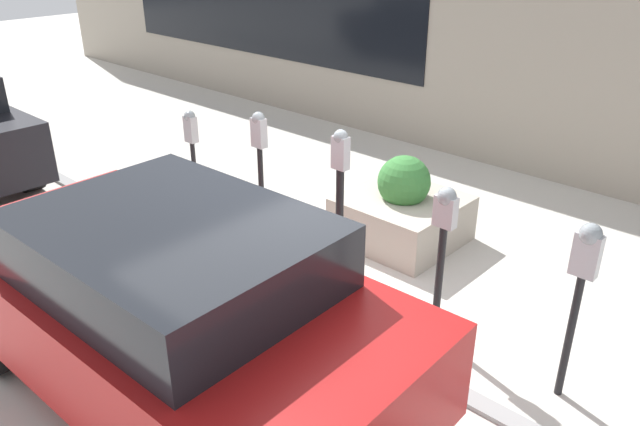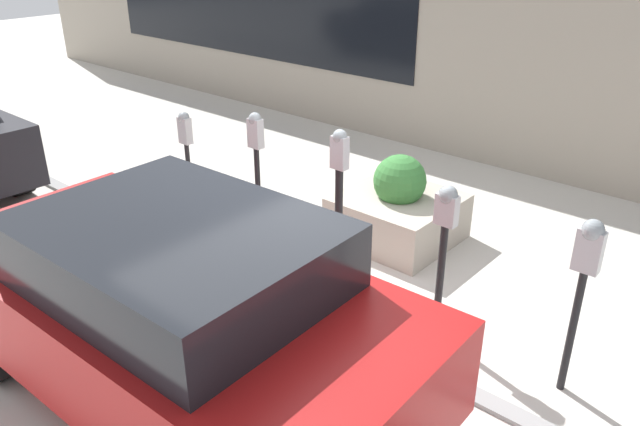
{
  "view_description": "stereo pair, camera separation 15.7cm",
  "coord_description": "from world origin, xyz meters",
  "px_view_note": "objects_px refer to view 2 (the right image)",
  "views": [
    {
      "loc": [
        -3.28,
        3.42,
        3.2
      ],
      "look_at": [
        0.0,
        -0.13,
        0.91
      ],
      "focal_mm": 35.0,
      "sensor_mm": 36.0,
      "label": 1
    },
    {
      "loc": [
        -3.17,
        3.53,
        3.2
      ],
      "look_at": [
        0.0,
        -0.13,
        0.91
      ],
      "focal_mm": 35.0,
      "sensor_mm": 36.0,
      "label": 2
    }
  ],
  "objects_px": {
    "parking_meter_second": "(445,232)",
    "parking_meter_middle": "(339,192)",
    "parking_meter_fourth": "(257,157)",
    "planter_box": "(398,210)",
    "parked_car_middle": "(173,306)",
    "parking_meter_farthest": "(187,146)",
    "parking_meter_nearest": "(585,269)"
  },
  "relations": [
    {
      "from": "parking_meter_farthest",
      "to": "parking_meter_fourth",
      "type": "bearing_deg",
      "value": -177.51
    },
    {
      "from": "parking_meter_middle",
      "to": "parking_meter_farthest",
      "type": "distance_m",
      "value": 2.12
    },
    {
      "from": "parking_meter_nearest",
      "to": "parked_car_middle",
      "type": "xyz_separation_m",
      "value": [
        2.12,
        1.88,
        -0.27
      ]
    },
    {
      "from": "parking_meter_middle",
      "to": "parking_meter_farthest",
      "type": "height_order",
      "value": "parking_meter_middle"
    },
    {
      "from": "parking_meter_middle",
      "to": "parking_meter_fourth",
      "type": "height_order",
      "value": "parking_meter_middle"
    },
    {
      "from": "parking_meter_middle",
      "to": "planter_box",
      "type": "distance_m",
      "value": 1.41
    },
    {
      "from": "parked_car_middle",
      "to": "parking_meter_farthest",
      "type": "bearing_deg",
      "value": -42.06
    },
    {
      "from": "parking_meter_nearest",
      "to": "parking_meter_second",
      "type": "height_order",
      "value": "parking_meter_nearest"
    },
    {
      "from": "planter_box",
      "to": "parked_car_middle",
      "type": "relative_size",
      "value": 0.3
    },
    {
      "from": "parking_meter_nearest",
      "to": "parking_meter_second",
      "type": "bearing_deg",
      "value": 1.27
    },
    {
      "from": "parking_meter_fourth",
      "to": "planter_box",
      "type": "distance_m",
      "value": 1.68
    },
    {
      "from": "parking_meter_middle",
      "to": "parking_meter_second",
      "type": "bearing_deg",
      "value": -179.94
    },
    {
      "from": "parking_meter_nearest",
      "to": "parked_car_middle",
      "type": "distance_m",
      "value": 2.85
    },
    {
      "from": "parking_meter_farthest",
      "to": "parked_car_middle",
      "type": "distance_m",
      "value": 2.83
    },
    {
      "from": "parking_meter_nearest",
      "to": "parked_car_middle",
      "type": "bearing_deg",
      "value": 41.65
    },
    {
      "from": "parking_meter_fourth",
      "to": "planter_box",
      "type": "height_order",
      "value": "parking_meter_fourth"
    },
    {
      "from": "parking_meter_fourth",
      "to": "parking_meter_farthest",
      "type": "bearing_deg",
      "value": 2.49
    },
    {
      "from": "parking_meter_nearest",
      "to": "parked_car_middle",
      "type": "relative_size",
      "value": 0.36
    },
    {
      "from": "planter_box",
      "to": "parked_car_middle",
      "type": "xyz_separation_m",
      "value": [
        -0.2,
        3.09,
        0.42
      ]
    },
    {
      "from": "parking_meter_second",
      "to": "parked_car_middle",
      "type": "xyz_separation_m",
      "value": [
        1.04,
        1.86,
        -0.21
      ]
    },
    {
      "from": "parking_meter_fourth",
      "to": "parking_meter_farthest",
      "type": "xyz_separation_m",
      "value": [
        1.06,
        0.05,
        -0.11
      ]
    },
    {
      "from": "parking_meter_second",
      "to": "parking_meter_fourth",
      "type": "xyz_separation_m",
      "value": [
        2.14,
        -0.01,
        0.11
      ]
    },
    {
      "from": "parking_meter_nearest",
      "to": "parking_meter_second",
      "type": "distance_m",
      "value": 1.08
    },
    {
      "from": "parking_meter_farthest",
      "to": "parked_car_middle",
      "type": "xyz_separation_m",
      "value": [
        -2.15,
        1.83,
        -0.2
      ]
    },
    {
      "from": "parking_meter_nearest",
      "to": "parking_meter_farthest",
      "type": "height_order",
      "value": "parking_meter_nearest"
    },
    {
      "from": "parked_car_middle",
      "to": "parking_meter_middle",
      "type": "bearing_deg",
      "value": -90.72
    },
    {
      "from": "parking_meter_fourth",
      "to": "parking_meter_farthest",
      "type": "height_order",
      "value": "parking_meter_fourth"
    },
    {
      "from": "parking_meter_second",
      "to": "parked_car_middle",
      "type": "bearing_deg",
      "value": 60.76
    },
    {
      "from": "parking_meter_farthest",
      "to": "planter_box",
      "type": "relative_size",
      "value": 1.14
    },
    {
      "from": "parking_meter_fourth",
      "to": "parking_meter_farthest",
      "type": "relative_size",
      "value": 1.14
    },
    {
      "from": "parking_meter_second",
      "to": "parking_meter_fourth",
      "type": "distance_m",
      "value": 2.14
    },
    {
      "from": "parking_meter_second",
      "to": "parking_meter_middle",
      "type": "distance_m",
      "value": 1.07
    }
  ]
}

